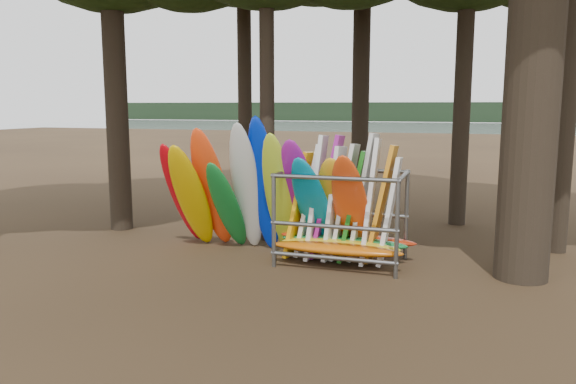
% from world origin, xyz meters
% --- Properties ---
extents(ground, '(120.00, 120.00, 0.00)m').
position_xyz_m(ground, '(0.00, 0.00, 0.00)').
color(ground, '#47331E').
rests_on(ground, ground).
extents(lake, '(160.00, 160.00, 0.00)m').
position_xyz_m(lake, '(0.00, 60.00, 0.00)').
color(lake, gray).
rests_on(lake, ground).
extents(far_shore, '(160.00, 4.00, 4.00)m').
position_xyz_m(far_shore, '(0.00, 110.00, 2.00)').
color(far_shore, black).
rests_on(far_shore, ground).
extents(kayak_row, '(4.88, 2.14, 3.27)m').
position_xyz_m(kayak_row, '(-0.75, 1.07, 1.32)').
color(kayak_row, red).
rests_on(kayak_row, ground).
extents(storage_rack, '(3.11, 1.51, 2.81)m').
position_xyz_m(storage_rack, '(1.13, 1.00, 0.95)').
color(storage_rack, slate).
rests_on(storage_rack, ground).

